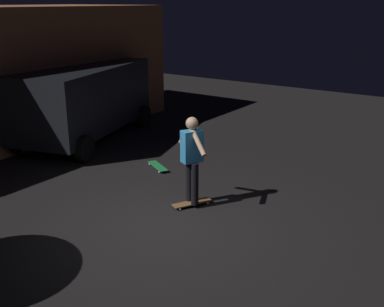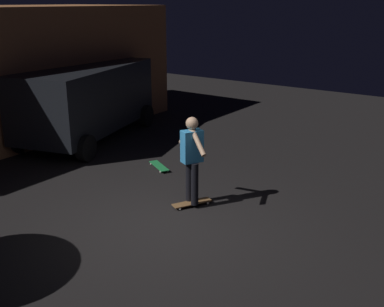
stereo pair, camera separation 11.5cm
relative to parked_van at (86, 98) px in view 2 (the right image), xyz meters
name	(u,v)px [view 2 (the right image)]	position (x,y,z in m)	size (l,w,h in m)	color
ground_plane	(165,226)	(-2.99, -5.15, -1.16)	(28.00, 28.00, 0.00)	black
parked_van	(86,98)	(0.00, 0.00, 0.00)	(4.95, 3.29, 2.03)	black
skateboard_ridden	(192,203)	(-2.03, -5.04, -1.11)	(0.78, 0.54, 0.07)	olive
skateboard_spare	(159,166)	(-0.79, -3.21, -1.11)	(0.55, 0.78, 0.07)	green
skater	(192,154)	(-2.03, -5.04, -0.12)	(0.53, 0.91, 1.67)	black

